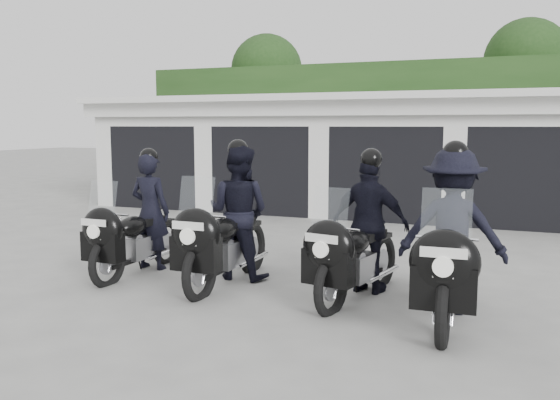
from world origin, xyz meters
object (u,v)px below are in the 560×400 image
at_px(police_bike_a, 139,223).
at_px(police_bike_b, 232,221).
at_px(police_bike_d, 451,240).
at_px(police_bike_c, 364,232).

bearing_deg(police_bike_a, police_bike_b, 4.19).
distance_m(police_bike_b, police_bike_d, 3.09).
height_order(police_bike_b, police_bike_c, police_bike_b).
bearing_deg(police_bike_d, police_bike_a, 173.09).
distance_m(police_bike_c, police_bike_d, 1.23).
height_order(police_bike_a, police_bike_b, police_bike_b).
xyz_separation_m(police_bike_b, police_bike_c, (1.92, -0.02, -0.04)).
distance_m(police_bike_a, police_bike_c, 3.44).
relative_size(police_bike_b, police_bike_c, 1.06).
bearing_deg(police_bike_b, police_bike_a, -176.22).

